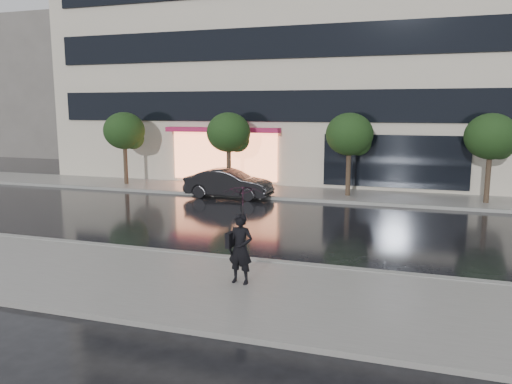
% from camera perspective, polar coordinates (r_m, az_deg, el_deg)
% --- Properties ---
extents(ground, '(120.00, 120.00, 0.00)m').
position_cam_1_polar(ground, '(15.30, -6.05, -6.37)').
color(ground, black).
rests_on(ground, ground).
extents(sidewalk_near, '(60.00, 4.50, 0.12)m').
position_cam_1_polar(sidewalk_near, '(12.52, -12.19, -9.88)').
color(sidewalk_near, slate).
rests_on(sidewalk_near, ground).
extents(sidewalk_far, '(60.00, 3.50, 0.12)m').
position_cam_1_polar(sidewalk_far, '(24.77, 3.60, -0.06)').
color(sidewalk_far, slate).
rests_on(sidewalk_far, ground).
extents(curb_near, '(60.00, 0.25, 0.14)m').
position_cam_1_polar(curb_near, '(14.41, -7.69, -7.12)').
color(curb_near, gray).
rests_on(curb_near, ground).
extents(curb_far, '(60.00, 0.25, 0.14)m').
position_cam_1_polar(curb_far, '(23.10, 2.52, -0.72)').
color(curb_far, gray).
rests_on(curb_far, ground).
extents(office_building, '(30.00, 12.76, 18.00)m').
position_cam_1_polar(office_building, '(32.33, 7.36, 18.03)').
color(office_building, '#B7AF9B').
rests_on(office_building, ground).
extents(bg_building_left, '(14.00, 10.00, 12.00)m').
position_cam_1_polar(bg_building_left, '(52.11, -23.27, 10.77)').
color(bg_building_left, '#59544F').
rests_on(bg_building_left, ground).
extents(tree_far_west, '(2.20, 2.20, 3.99)m').
position_cam_1_polar(tree_far_west, '(27.85, -14.69, 6.64)').
color(tree_far_west, '#33261C').
rests_on(tree_far_west, ground).
extents(tree_mid_west, '(2.20, 2.20, 3.99)m').
position_cam_1_polar(tree_mid_west, '(25.14, -3.00, 6.65)').
color(tree_mid_west, '#33261C').
rests_on(tree_mid_west, ground).
extents(tree_mid_east, '(2.20, 2.20, 3.99)m').
position_cam_1_polar(tree_mid_east, '(23.67, 10.78, 6.32)').
color(tree_mid_east, '#33261C').
rests_on(tree_mid_east, ground).
extents(tree_far_east, '(2.20, 2.20, 3.99)m').
position_cam_1_polar(tree_far_east, '(23.68, 25.40, 5.58)').
color(tree_far_east, '#33261C').
rests_on(tree_far_east, ground).
extents(parked_car, '(4.12, 1.44, 1.35)m').
position_cam_1_polar(parked_car, '(23.55, -3.14, 0.97)').
color(parked_car, black).
rests_on(parked_car, ground).
extents(pedestrian_with_umbrella, '(1.00, 1.01, 2.32)m').
position_cam_1_polar(pedestrian_with_umbrella, '(11.50, -1.65, -3.26)').
color(pedestrian_with_umbrella, black).
rests_on(pedestrian_with_umbrella, sidewalk_near).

